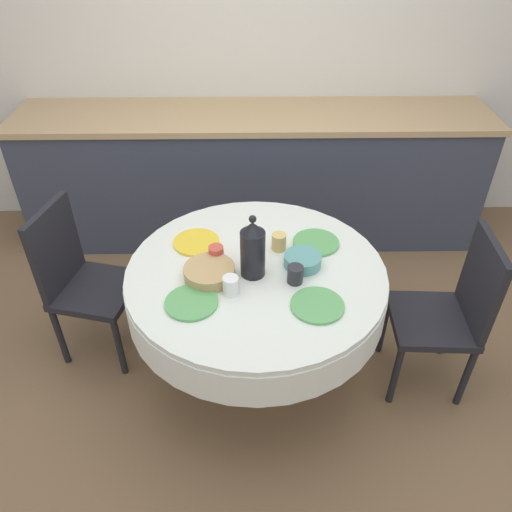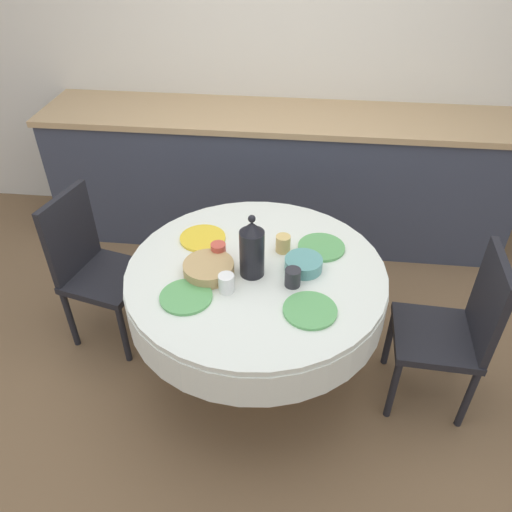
# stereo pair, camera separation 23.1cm
# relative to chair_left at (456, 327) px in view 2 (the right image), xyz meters

# --- Properties ---
(ground_plane) EXTENTS (12.00, 12.00, 0.00)m
(ground_plane) POSITION_rel_chair_left_xyz_m (-0.97, 0.05, -0.50)
(ground_plane) COLOR brown
(wall_back) EXTENTS (7.00, 0.05, 2.60)m
(wall_back) POSITION_rel_chair_left_xyz_m (-0.97, 1.78, 0.80)
(wall_back) COLOR silver
(wall_back) RESTS_ON ground_plane
(kitchen_counter) EXTENTS (3.24, 0.64, 0.95)m
(kitchen_counter) POSITION_rel_chair_left_xyz_m (-0.97, 1.45, -0.03)
(kitchen_counter) COLOR #383D4C
(kitchen_counter) RESTS_ON ground_plane
(dining_table) EXTENTS (1.25, 1.25, 0.73)m
(dining_table) POSITION_rel_chair_left_xyz_m (-0.97, 0.05, 0.10)
(dining_table) COLOR tan
(dining_table) RESTS_ON ground_plane
(chair_left) EXTENTS (0.42, 0.42, 0.91)m
(chair_left) POSITION_rel_chair_left_xyz_m (0.00, 0.00, 0.00)
(chair_left) COLOR black
(chair_left) RESTS_ON ground_plane
(chair_right) EXTENTS (0.48, 0.48, 0.91)m
(chair_right) POSITION_rel_chair_left_xyz_m (-1.91, 0.28, 0.00)
(chair_right) COLOR black
(chair_right) RESTS_ON ground_plane
(plate_near_left) EXTENTS (0.23, 0.23, 0.01)m
(plate_near_left) POSITION_rel_chair_left_xyz_m (-1.25, -0.18, 0.23)
(plate_near_left) COLOR #5BA85B
(plate_near_left) RESTS_ON dining_table
(cup_near_left) EXTENTS (0.07, 0.07, 0.09)m
(cup_near_left) POSITION_rel_chair_left_xyz_m (-1.08, -0.12, 0.27)
(cup_near_left) COLOR white
(cup_near_left) RESTS_ON dining_table
(plate_near_right) EXTENTS (0.23, 0.23, 0.01)m
(plate_near_right) POSITION_rel_chair_left_xyz_m (-0.71, -0.21, 0.23)
(plate_near_right) COLOR #5BA85B
(plate_near_right) RESTS_ON dining_table
(cup_near_right) EXTENTS (0.07, 0.07, 0.09)m
(cup_near_right) POSITION_rel_chair_left_xyz_m (-0.79, -0.04, 0.27)
(cup_near_right) COLOR #28282D
(cup_near_right) RESTS_ON dining_table
(plate_far_left) EXTENTS (0.23, 0.23, 0.01)m
(plate_far_left) POSITION_rel_chair_left_xyz_m (-1.27, 0.26, 0.23)
(plate_far_left) COLOR yellow
(plate_far_left) RESTS_ON dining_table
(cup_far_left) EXTENTS (0.07, 0.07, 0.09)m
(cup_far_left) POSITION_rel_chair_left_xyz_m (-1.16, 0.11, 0.27)
(cup_far_left) COLOR #CC4C3D
(cup_far_left) RESTS_ON dining_table
(plate_far_right) EXTENTS (0.23, 0.23, 0.01)m
(plate_far_right) POSITION_rel_chair_left_xyz_m (-0.66, 0.25, 0.23)
(plate_far_right) COLOR #5BA85B
(plate_far_right) RESTS_ON dining_table
(cup_far_right) EXTENTS (0.07, 0.07, 0.09)m
(cup_far_right) POSITION_rel_chair_left_xyz_m (-0.85, 0.21, 0.27)
(cup_far_right) COLOR #DBB766
(cup_far_right) RESTS_ON dining_table
(coffee_carafe) EXTENTS (0.12, 0.12, 0.32)m
(coffee_carafe) POSITION_rel_chair_left_xyz_m (-0.98, 0.02, 0.37)
(coffee_carafe) COLOR black
(coffee_carafe) RESTS_ON dining_table
(bread_basket) EXTENTS (0.24, 0.24, 0.06)m
(bread_basket) POSITION_rel_chair_left_xyz_m (-1.18, -0.01, 0.26)
(bread_basket) COLOR tan
(bread_basket) RESTS_ON dining_table
(fruit_bowl) EXTENTS (0.18, 0.18, 0.06)m
(fruit_bowl) POSITION_rel_chair_left_xyz_m (-0.74, 0.08, 0.26)
(fruit_bowl) COLOR #569993
(fruit_bowl) RESTS_ON dining_table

